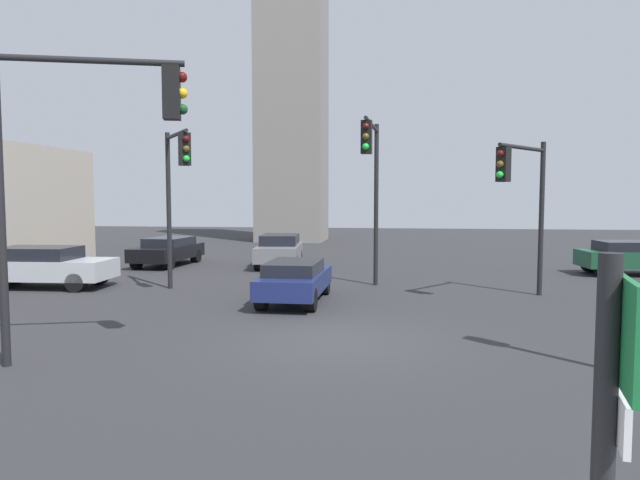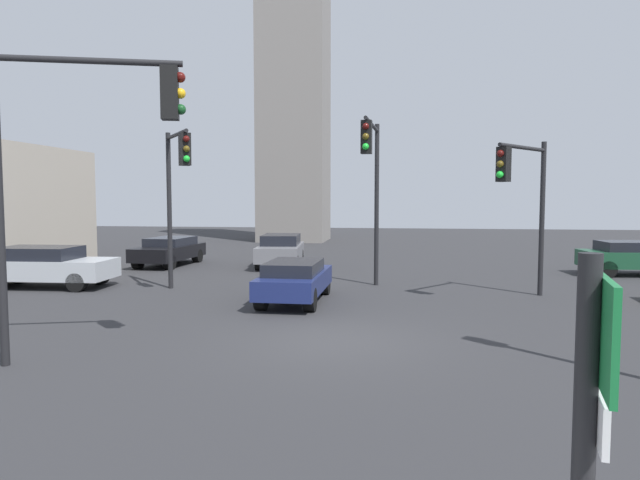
% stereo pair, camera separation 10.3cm
% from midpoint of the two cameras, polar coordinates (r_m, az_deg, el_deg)
% --- Properties ---
extents(ground_plane, '(95.39, 95.39, 0.00)m').
position_cam_midpoint_polar(ground_plane, '(12.63, 1.79, -10.12)').
color(ground_plane, '#2D2D30').
extents(traffic_light_0, '(3.33, 1.18, 5.93)m').
position_cam_midpoint_polar(traffic_light_0, '(11.51, -22.87, 9.23)').
color(traffic_light_0, black).
rests_on(traffic_light_0, ground_plane).
extents(traffic_light_1, '(1.62, 2.17, 5.38)m').
position_cam_midpoint_polar(traffic_light_1, '(19.07, -14.19, 6.15)').
color(traffic_light_1, black).
rests_on(traffic_light_1, ground_plane).
extents(traffic_light_2, '(1.89, 2.37, 4.93)m').
position_cam_midpoint_polar(traffic_light_2, '(18.22, 20.08, 5.07)').
color(traffic_light_2, black).
rests_on(traffic_light_2, ground_plane).
extents(traffic_light_3, '(0.44, 3.50, 5.77)m').
position_cam_midpoint_polar(traffic_light_3, '(18.86, 5.47, 7.17)').
color(traffic_light_3, black).
rests_on(traffic_light_3, ground_plane).
extents(car_0, '(1.73, 4.20, 1.26)m').
position_cam_midpoint_polar(car_0, '(17.04, -2.38, -3.99)').
color(car_0, navy).
rests_on(car_0, ground_plane).
extents(car_2, '(2.25, 4.36, 1.47)m').
position_cam_midpoint_polar(car_2, '(25.93, -3.89, -0.98)').
color(car_2, slate).
rests_on(car_2, ground_plane).
extents(car_3, '(4.72, 2.18, 1.44)m').
position_cam_midpoint_polar(car_3, '(22.05, -26.04, -2.35)').
color(car_3, '#ADB2B7').
rests_on(car_3, ground_plane).
extents(car_4, '(4.19, 2.17, 1.39)m').
position_cam_midpoint_polar(car_4, '(26.25, 29.26, -1.51)').
color(car_4, '#19472D').
rests_on(car_4, ground_plane).
extents(car_5, '(2.12, 4.45, 1.31)m').
position_cam_midpoint_polar(car_5, '(27.29, -14.93, -1.00)').
color(car_5, black).
rests_on(car_5, ground_plane).
extents(skyline_tower, '(4.81, 4.81, 23.36)m').
position_cam_midpoint_polar(skyline_tower, '(42.86, -2.57, 15.72)').
color(skyline_tower, gray).
rests_on(skyline_tower, ground_plane).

